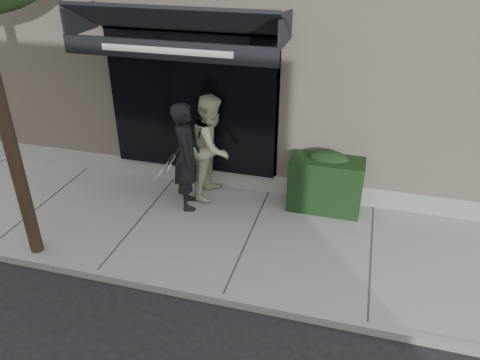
% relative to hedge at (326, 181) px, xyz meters
% --- Properties ---
extents(ground, '(80.00, 80.00, 0.00)m').
position_rel_hedge_xyz_m(ground, '(-1.10, -1.25, -0.66)').
color(ground, black).
rests_on(ground, ground).
extents(sidewalk, '(20.00, 3.00, 0.12)m').
position_rel_hedge_xyz_m(sidewalk, '(-1.10, -1.25, -0.60)').
color(sidewalk, gray).
rests_on(sidewalk, ground).
extents(curb, '(20.00, 0.10, 0.14)m').
position_rel_hedge_xyz_m(curb, '(-1.10, -2.80, -0.59)').
color(curb, gray).
rests_on(curb, ground).
extents(building_facade, '(14.30, 8.04, 5.64)m').
position_rel_hedge_xyz_m(building_facade, '(-1.11, 3.71, 2.08)').
color(building_facade, beige).
rests_on(building_facade, ground).
extents(hedge, '(1.30, 0.70, 1.14)m').
position_rel_hedge_xyz_m(hedge, '(0.00, 0.00, 0.00)').
color(hedge, black).
rests_on(hedge, sidewalk).
extents(pedestrian_front, '(0.84, 0.95, 2.00)m').
position_rel_hedge_xyz_m(pedestrian_front, '(-2.43, -0.60, 0.46)').
color(pedestrian_front, black).
rests_on(pedestrian_front, sidewalk).
extents(pedestrian_back, '(0.82, 1.02, 1.99)m').
position_rel_hedge_xyz_m(pedestrian_back, '(-2.13, -0.05, 0.46)').
color(pedestrian_back, beige).
rests_on(pedestrian_back, sidewalk).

